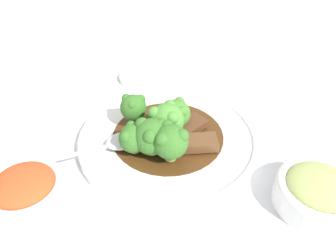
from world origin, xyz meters
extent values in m
plane|color=silver|center=(0.00, 0.00, 0.00)|extent=(4.00, 4.00, 0.00)
cylinder|color=white|center=(0.00, 0.00, 0.01)|extent=(0.29, 0.29, 0.01)
torus|color=white|center=(0.00, 0.00, 0.01)|extent=(0.29, 0.29, 0.01)
cylinder|color=#4C2D14|center=(0.00, 0.00, 0.01)|extent=(0.18, 0.18, 0.00)
cube|color=#56331E|center=(0.03, 0.02, 0.03)|extent=(0.05, 0.06, 0.01)
cube|color=brown|center=(0.05, -0.02, 0.03)|extent=(0.07, 0.05, 0.01)
cube|color=#56331E|center=(-0.04, -0.02, 0.02)|extent=(0.06, 0.06, 0.01)
cylinder|color=#7FA84C|center=(-0.04, -0.05, 0.02)|extent=(0.01, 0.01, 0.01)
sphere|color=#387028|center=(-0.04, -0.05, 0.04)|extent=(0.04, 0.04, 0.04)
sphere|color=#387028|center=(-0.03, -0.05, 0.06)|extent=(0.02, 0.02, 0.02)
sphere|color=#387028|center=(-0.05, -0.04, 0.06)|extent=(0.02, 0.02, 0.02)
sphere|color=#387028|center=(-0.05, -0.07, 0.06)|extent=(0.02, 0.02, 0.02)
cylinder|color=#7FA84C|center=(-0.06, 0.01, 0.03)|extent=(0.01, 0.01, 0.02)
sphere|color=#387028|center=(-0.06, 0.01, 0.05)|extent=(0.04, 0.04, 0.04)
sphere|color=#387028|center=(-0.05, 0.02, 0.06)|extent=(0.02, 0.02, 0.02)
sphere|color=#387028|center=(-0.07, 0.01, 0.06)|extent=(0.02, 0.02, 0.02)
sphere|color=#387028|center=(-0.06, 0.00, 0.06)|extent=(0.02, 0.02, 0.02)
cylinder|color=#8EB756|center=(0.00, -0.01, 0.03)|extent=(0.02, 0.02, 0.01)
sphere|color=#4C8E38|center=(0.00, -0.01, 0.05)|extent=(0.05, 0.05, 0.05)
sphere|color=#4C8E38|center=(0.00, 0.01, 0.07)|extent=(0.02, 0.02, 0.02)
sphere|color=#4C8E38|center=(-0.02, -0.01, 0.07)|extent=(0.02, 0.02, 0.02)
sphere|color=#4C8E38|center=(0.01, -0.02, 0.07)|extent=(0.02, 0.02, 0.02)
cylinder|color=#7FA84C|center=(0.02, -0.06, 0.03)|extent=(0.02, 0.02, 0.01)
sphere|color=#387028|center=(0.02, -0.06, 0.05)|extent=(0.05, 0.05, 0.05)
sphere|color=#387028|center=(0.01, -0.04, 0.07)|extent=(0.02, 0.02, 0.02)
sphere|color=#387028|center=(0.01, -0.07, 0.07)|extent=(0.02, 0.02, 0.02)
sphere|color=#387028|center=(0.03, -0.06, 0.07)|extent=(0.02, 0.02, 0.02)
cylinder|color=#7FA84C|center=(-0.01, -0.05, 0.02)|extent=(0.02, 0.02, 0.01)
sphere|color=#387028|center=(-0.01, -0.05, 0.05)|extent=(0.06, 0.06, 0.06)
sphere|color=#387028|center=(-0.03, -0.04, 0.06)|extent=(0.02, 0.02, 0.02)
sphere|color=#387028|center=(-0.01, -0.07, 0.06)|extent=(0.02, 0.02, 0.02)
sphere|color=#387028|center=(0.00, -0.04, 0.06)|extent=(0.02, 0.02, 0.02)
cylinder|color=#7FA84C|center=(0.01, 0.02, 0.02)|extent=(0.02, 0.02, 0.01)
sphere|color=#427F2D|center=(0.01, 0.02, 0.04)|extent=(0.05, 0.05, 0.05)
sphere|color=#427F2D|center=(-0.01, 0.02, 0.06)|extent=(0.02, 0.02, 0.02)
sphere|color=#427F2D|center=(0.02, 0.01, 0.06)|extent=(0.02, 0.02, 0.02)
sphere|color=#427F2D|center=(0.01, 0.04, 0.06)|extent=(0.02, 0.02, 0.02)
ellipsoid|color=silver|center=(-0.06, -0.04, 0.03)|extent=(0.07, 0.07, 0.01)
cylinder|color=silver|center=(-0.15, -0.11, 0.02)|extent=(0.13, 0.10, 0.01)
cylinder|color=white|center=(-0.15, -0.17, 0.00)|extent=(0.06, 0.06, 0.01)
cylinder|color=white|center=(-0.15, -0.17, 0.02)|extent=(0.10, 0.10, 0.04)
torus|color=white|center=(-0.15, -0.17, 0.04)|extent=(0.10, 0.10, 0.01)
ellipsoid|color=#D14C23|center=(-0.15, -0.17, 0.04)|extent=(0.08, 0.08, 0.03)
cylinder|color=white|center=(0.22, -0.07, 0.00)|extent=(0.06, 0.06, 0.01)
cylinder|color=white|center=(0.22, -0.07, 0.02)|extent=(0.11, 0.11, 0.03)
torus|color=white|center=(0.22, -0.07, 0.03)|extent=(0.11, 0.11, 0.01)
ellipsoid|color=#A3B266|center=(0.22, -0.07, 0.04)|extent=(0.09, 0.09, 0.02)
cylinder|color=white|center=(-0.11, 0.18, 0.01)|extent=(0.08, 0.08, 0.01)
torus|color=white|center=(-0.11, 0.18, 0.01)|extent=(0.08, 0.08, 0.01)
camera|label=1|loc=(0.10, -0.39, 0.36)|focal=35.00mm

